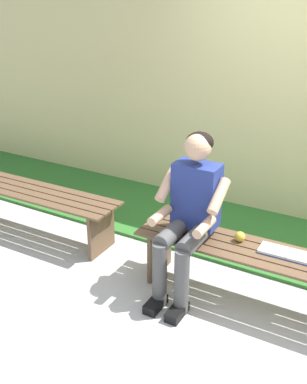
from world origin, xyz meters
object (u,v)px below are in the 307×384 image
object	(u,v)px
bench_near	(257,263)
book_open	(288,254)
apple	(240,237)
person_seated	(189,211)
bench_far	(30,199)

from	to	relation	value
bench_near	book_open	world-z (taller)	book_open
apple	book_open	distance (m)	0.37
person_seated	apple	size ratio (longest dim) A/B	15.94
bench_near	person_seated	size ratio (longest dim) A/B	1.48
bench_near	person_seated	bearing A→B (deg)	11.07
person_seated	bench_far	bearing A→B (deg)	-3.31
bench_far	apple	bearing A→B (deg)	-178.19
bench_near	person_seated	distance (m)	0.63
bench_far	apple	distance (m)	2.09
book_open	bench_far	bearing A→B (deg)	0.11
apple	book_open	world-z (taller)	apple
bench_near	apple	world-z (taller)	apple
bench_far	person_seated	bearing A→B (deg)	176.69
person_seated	book_open	size ratio (longest dim) A/B	3.02
bench_near	apple	bearing A→B (deg)	-22.03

